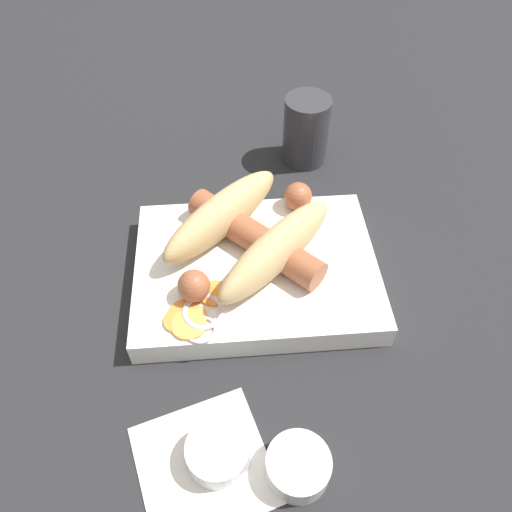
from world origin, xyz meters
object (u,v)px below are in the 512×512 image
Objects in this scene: condiment_cup_near at (218,453)px; food_tray at (256,271)px; sausage at (250,238)px; condiment_cup_far at (298,467)px; drink_glass at (306,130)px; bread_roll at (248,231)px.

food_tray is at bearing 76.13° from condiment_cup_near.
condiment_cup_near is at bearing -103.87° from food_tray.
sausage is 0.24m from condiment_cup_far.
condiment_cup_far is at bearing -13.87° from condiment_cup_near.
food_tray is at bearing -111.79° from drink_glass.
food_tray is 4.74× the size of condiment_cup_near.
drink_glass is (0.08, 0.21, 0.03)m from food_tray.
drink_glass is (0.09, 0.19, -0.00)m from sausage.
bread_roll is at bearing -115.63° from drink_glass.
drink_glass reaches higher than bread_roll.
condiment_cup_far is (0.03, -0.23, -0.04)m from bread_roll.
drink_glass reaches higher than condiment_cup_near.
bread_roll reaches higher than food_tray.
drink_glass reaches higher than condiment_cup_far.
food_tray is 0.05m from bread_roll.
drink_glass is at bearing 64.37° from bread_roll.
condiment_cup_far is (0.02, -0.21, -0.00)m from food_tray.
bread_roll is at bearing 106.54° from food_tray.
condiment_cup_far is at bearing -84.20° from sausage.
sausage reaches higher than condiment_cup_near.
bread_roll is 0.24m from condiment_cup_far.
sausage is 0.22m from condiment_cup_near.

